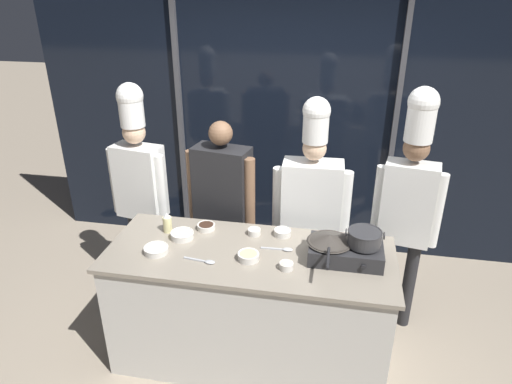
{
  "coord_description": "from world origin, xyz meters",
  "views": [
    {
      "loc": [
        0.54,
        -2.64,
        2.67
      ],
      "look_at": [
        0.0,
        0.25,
        1.29
      ],
      "focal_mm": 32.0,
      "sensor_mm": 36.0,
      "label": 1
    }
  ],
  "objects_px": {
    "frying_pan": "(330,239)",
    "chef_line": "(409,196)",
    "stock_pot": "(365,238)",
    "serving_spoon_slotted": "(205,261)",
    "prep_bowl_onion": "(254,231)",
    "serving_spoon_solid": "(283,249)",
    "prep_bowl_rice": "(283,232)",
    "person_guest": "(223,199)",
    "chef_head": "(139,179)",
    "portable_stove": "(346,252)",
    "prep_bowl_soy_glaze": "(206,226)",
    "chef_sous": "(311,201)",
    "prep_bowl_chicken": "(286,265)",
    "prep_bowl_noodles": "(182,234)",
    "squeeze_bottle_oil": "(167,223)",
    "prep_bowl_bean_sprouts": "(156,249)",
    "prep_bowl_ginger": "(248,256)"
  },
  "relations": [
    {
      "from": "stock_pot",
      "to": "chef_head",
      "type": "bearing_deg",
      "value": 161.5
    },
    {
      "from": "portable_stove",
      "to": "prep_bowl_chicken",
      "type": "xyz_separation_m",
      "value": [
        -0.38,
        -0.19,
        -0.03
      ]
    },
    {
      "from": "squeeze_bottle_oil",
      "to": "serving_spoon_solid",
      "type": "relative_size",
      "value": 0.68
    },
    {
      "from": "portable_stove",
      "to": "prep_bowl_soy_glaze",
      "type": "distance_m",
      "value": 1.07
    },
    {
      "from": "prep_bowl_rice",
      "to": "person_guest",
      "type": "height_order",
      "value": "person_guest"
    },
    {
      "from": "squeeze_bottle_oil",
      "to": "frying_pan",
      "type": "bearing_deg",
      "value": -6.53
    },
    {
      "from": "person_guest",
      "to": "prep_bowl_rice",
      "type": "bearing_deg",
      "value": 155.97
    },
    {
      "from": "prep_bowl_soy_glaze",
      "to": "person_guest",
      "type": "bearing_deg",
      "value": 85.76
    },
    {
      "from": "prep_bowl_onion",
      "to": "serving_spoon_solid",
      "type": "xyz_separation_m",
      "value": [
        0.24,
        -0.18,
        -0.02
      ]
    },
    {
      "from": "prep_bowl_chicken",
      "to": "prep_bowl_rice",
      "type": "distance_m",
      "value": 0.43
    },
    {
      "from": "prep_bowl_soy_glaze",
      "to": "chef_sous",
      "type": "height_order",
      "value": "chef_sous"
    },
    {
      "from": "stock_pot",
      "to": "prep_bowl_bean_sprouts",
      "type": "relative_size",
      "value": 1.47
    },
    {
      "from": "portable_stove",
      "to": "serving_spoon_slotted",
      "type": "xyz_separation_m",
      "value": [
        -0.92,
        -0.21,
        -0.05
      ]
    },
    {
      "from": "prep_bowl_onion",
      "to": "person_guest",
      "type": "bearing_deg",
      "value": 130.42
    },
    {
      "from": "prep_bowl_onion",
      "to": "chef_head",
      "type": "relative_size",
      "value": 0.05
    },
    {
      "from": "stock_pot",
      "to": "chef_sous",
      "type": "bearing_deg",
      "value": 123.15
    },
    {
      "from": "portable_stove",
      "to": "stock_pot",
      "type": "bearing_deg",
      "value": 0.11
    },
    {
      "from": "person_guest",
      "to": "chef_sous",
      "type": "height_order",
      "value": "chef_sous"
    },
    {
      "from": "prep_bowl_bean_sprouts",
      "to": "serving_spoon_solid",
      "type": "bearing_deg",
      "value": 12.46
    },
    {
      "from": "stock_pot",
      "to": "serving_spoon_slotted",
      "type": "height_order",
      "value": "stock_pot"
    },
    {
      "from": "prep_bowl_bean_sprouts",
      "to": "serving_spoon_slotted",
      "type": "distance_m",
      "value": 0.37
    },
    {
      "from": "chef_head",
      "to": "chef_sous",
      "type": "xyz_separation_m",
      "value": [
        1.46,
        -0.02,
        -0.07
      ]
    },
    {
      "from": "portable_stove",
      "to": "prep_bowl_soy_glaze",
      "type": "height_order",
      "value": "portable_stove"
    },
    {
      "from": "stock_pot",
      "to": "chef_head",
      "type": "distance_m",
      "value": 1.95
    },
    {
      "from": "serving_spoon_solid",
      "to": "chef_line",
      "type": "relative_size",
      "value": 0.11
    },
    {
      "from": "person_guest",
      "to": "serving_spoon_slotted",
      "type": "bearing_deg",
      "value": 106.45
    },
    {
      "from": "squeeze_bottle_oil",
      "to": "prep_bowl_ginger",
      "type": "relative_size",
      "value": 1.05
    },
    {
      "from": "portable_stove",
      "to": "chef_line",
      "type": "distance_m",
      "value": 0.75
    },
    {
      "from": "serving_spoon_solid",
      "to": "chef_head",
      "type": "bearing_deg",
      "value": 155.88
    },
    {
      "from": "frying_pan",
      "to": "prep_bowl_ginger",
      "type": "distance_m",
      "value": 0.56
    },
    {
      "from": "prep_bowl_ginger",
      "to": "stock_pot",
      "type": "bearing_deg",
      "value": 9.46
    },
    {
      "from": "chef_sous",
      "to": "chef_line",
      "type": "distance_m",
      "value": 0.74
    },
    {
      "from": "frying_pan",
      "to": "chef_line",
      "type": "bearing_deg",
      "value": 45.7
    },
    {
      "from": "serving_spoon_solid",
      "to": "chef_head",
      "type": "xyz_separation_m",
      "value": [
        -1.31,
        0.59,
        0.19
      ]
    },
    {
      "from": "prep_bowl_onion",
      "to": "serving_spoon_slotted",
      "type": "bearing_deg",
      "value": -121.14
    },
    {
      "from": "prep_bowl_chicken",
      "to": "serving_spoon_solid",
      "type": "relative_size",
      "value": 0.41
    },
    {
      "from": "squeeze_bottle_oil",
      "to": "prep_bowl_rice",
      "type": "distance_m",
      "value": 0.86
    },
    {
      "from": "portable_stove",
      "to": "prep_bowl_chicken",
      "type": "distance_m",
      "value": 0.42
    },
    {
      "from": "prep_bowl_onion",
      "to": "chef_head",
      "type": "height_order",
      "value": "chef_head"
    },
    {
      "from": "chef_line",
      "to": "prep_bowl_onion",
      "type": "bearing_deg",
      "value": 28.32
    },
    {
      "from": "person_guest",
      "to": "squeeze_bottle_oil",
      "type": "bearing_deg",
      "value": 68.01
    },
    {
      "from": "prep_bowl_onion",
      "to": "person_guest",
      "type": "height_order",
      "value": "person_guest"
    },
    {
      "from": "prep_bowl_onion",
      "to": "prep_bowl_bean_sprouts",
      "type": "distance_m",
      "value": 0.72
    },
    {
      "from": "serving_spoon_slotted",
      "to": "prep_bowl_soy_glaze",
      "type": "bearing_deg",
      "value": 105.45
    },
    {
      "from": "prep_bowl_chicken",
      "to": "chef_line",
      "type": "height_order",
      "value": "chef_line"
    },
    {
      "from": "chef_head",
      "to": "chef_sous",
      "type": "height_order",
      "value": "chef_head"
    },
    {
      "from": "prep_bowl_onion",
      "to": "prep_bowl_noodles",
      "type": "distance_m",
      "value": 0.53
    },
    {
      "from": "stock_pot",
      "to": "serving_spoon_solid",
      "type": "bearing_deg",
      "value": 176.49
    },
    {
      "from": "prep_bowl_chicken",
      "to": "prep_bowl_noodles",
      "type": "height_order",
      "value": "prep_bowl_noodles"
    },
    {
      "from": "prep_bowl_chicken",
      "to": "chef_line",
      "type": "relative_size",
      "value": 0.05
    }
  ]
}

